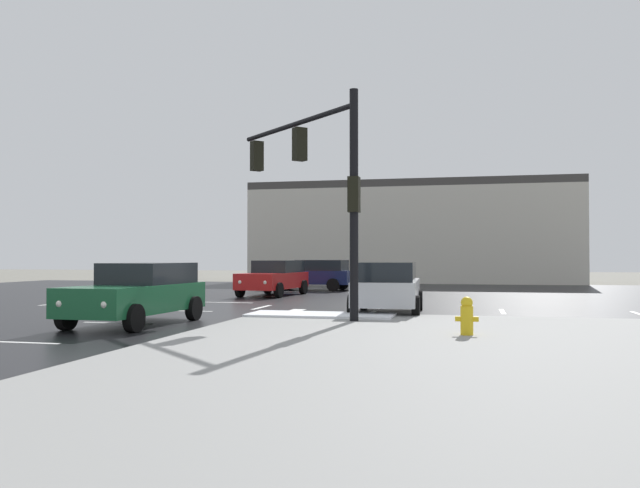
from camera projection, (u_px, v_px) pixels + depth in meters
ground_plane at (207, 307)px, 23.11m from camera, size 120.00×120.00×0.00m
road_asphalt at (207, 307)px, 23.11m from camera, size 44.00×44.00×0.02m
snow_strip_curbside at (321, 315)px, 18.11m from camera, size 4.00×1.60×0.06m
lane_markings at (225, 310)px, 21.50m from camera, size 36.15×36.15×0.01m
traffic_signal_mast at (318, 171)px, 18.11m from camera, size 4.42×4.33×5.89m
fire_hydrant at (467, 316)px, 13.65m from camera, size 0.48×0.26×0.79m
strip_building_background at (414, 233)px, 46.58m from camera, size 21.99×8.00×6.87m
sedan_silver at (387, 287)px, 19.92m from camera, size 2.19×4.60×1.58m
sedan_navy at (313, 274)px, 34.48m from camera, size 4.64×2.29×1.58m
sedan_red at (274, 277)px, 29.80m from camera, size 2.37×4.66×1.58m
sedan_green at (139, 292)px, 17.01m from camera, size 2.18×4.60×1.58m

